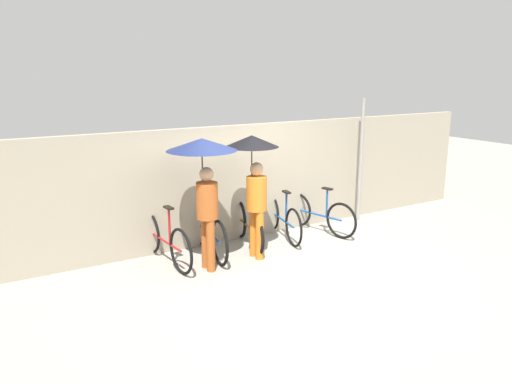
# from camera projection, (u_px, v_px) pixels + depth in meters

# --- Properties ---
(ground_plane) EXTENTS (30.00, 30.00, 0.00)m
(ground_plane) POSITION_uv_depth(u_px,v_px,m) (293.00, 272.00, 7.41)
(ground_plane) COLOR gray
(back_wall) EXTENTS (10.98, 0.12, 2.01)m
(back_wall) POSITION_uv_depth(u_px,v_px,m) (235.00, 183.00, 8.68)
(back_wall) COLOR gray
(back_wall) RESTS_ON ground
(parked_bicycle_0) EXTENTS (0.44, 1.79, 1.05)m
(parked_bicycle_0) POSITION_uv_depth(u_px,v_px,m) (164.00, 240.00, 7.71)
(parked_bicycle_0) COLOR black
(parked_bicycle_0) RESTS_ON ground
(parked_bicycle_1) EXTENTS (0.44, 1.76, 1.01)m
(parked_bicycle_1) POSITION_uv_depth(u_px,v_px,m) (209.00, 232.00, 8.06)
(parked_bicycle_1) COLOR black
(parked_bicycle_1) RESTS_ON ground
(parked_bicycle_2) EXTENTS (0.53, 1.60, 1.03)m
(parked_bicycle_2) POSITION_uv_depth(u_px,v_px,m) (248.00, 225.00, 8.46)
(parked_bicycle_2) COLOR black
(parked_bicycle_2) RESTS_ON ground
(parked_bicycle_3) EXTENTS (0.50, 1.65, 1.11)m
(parked_bicycle_3) POSITION_uv_depth(u_px,v_px,m) (282.00, 218.00, 8.89)
(parked_bicycle_3) COLOR black
(parked_bicycle_3) RESTS_ON ground
(parked_bicycle_4) EXTENTS (0.55, 1.65, 1.08)m
(parked_bicycle_4) POSITION_uv_depth(u_px,v_px,m) (318.00, 213.00, 9.18)
(parked_bicycle_4) COLOR black
(parked_bicycle_4) RESTS_ON ground
(pedestrian_leading) EXTENTS (1.04, 1.04, 1.97)m
(pedestrian_leading) POSITION_uv_depth(u_px,v_px,m) (204.00, 166.00, 7.24)
(pedestrian_leading) COLOR #9E4C1E
(pedestrian_leading) RESTS_ON ground
(pedestrian_center) EXTENTS (0.84, 0.84, 1.95)m
(pedestrian_center) POSITION_uv_depth(u_px,v_px,m) (254.00, 167.00, 7.72)
(pedestrian_center) COLOR #C66B1E
(pedestrian_center) RESTS_ON ground
(awning_pole) EXTENTS (0.07, 0.07, 2.41)m
(awning_pole) POSITION_uv_depth(u_px,v_px,m) (361.00, 161.00, 9.69)
(awning_pole) COLOR gray
(awning_pole) RESTS_ON ground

